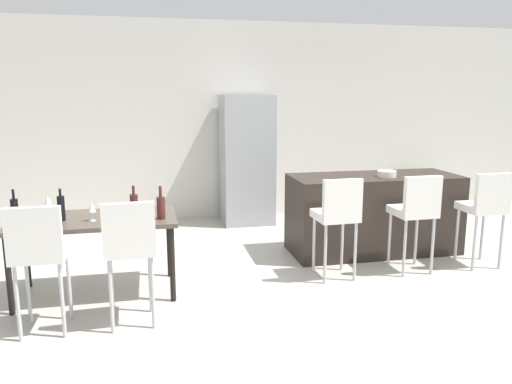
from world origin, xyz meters
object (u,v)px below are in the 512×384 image
(dining_chair_near, at_px, (39,249))
(wine_bottle_far, at_px, (161,207))
(refrigerator, at_px, (247,160))
(bar_chair_middle, at_px, (416,208))
(wine_bottle_corner, at_px, (134,205))
(potted_plant, at_px, (421,191))
(wine_glass_middle, at_px, (92,207))
(dining_table, at_px, (95,225))
(wine_glass_right, at_px, (48,200))
(bar_chair_left, at_px, (338,212))
(wine_bottle_left, at_px, (15,210))
(wine_bottle_end, at_px, (61,208))
(dining_chair_far, at_px, (129,243))
(fruit_bowl, at_px, (387,174))
(kitchen_island, at_px, (373,214))
(bar_chair_right, at_px, (485,204))

(dining_chair_near, distance_m, wine_bottle_far, 1.11)
(refrigerator, bearing_deg, bar_chair_middle, -62.18)
(wine_bottle_corner, relative_size, potted_plant, 0.48)
(dining_chair_near, xyz_separation_m, wine_glass_middle, (0.34, 0.63, 0.17))
(wine_glass_middle, bearing_deg, wine_bottle_corner, 16.66)
(wine_bottle_corner, relative_size, wine_glass_middle, 1.66)
(dining_table, xyz_separation_m, potted_plant, (4.71, 2.35, -0.32))
(wine_bottle_corner, relative_size, wine_bottle_far, 0.95)
(wine_bottle_far, bearing_deg, wine_glass_right, 156.75)
(wine_glass_right, bearing_deg, refrigerator, 41.67)
(bar_chair_left, relative_size, wine_bottle_left, 3.56)
(wine_bottle_end, distance_m, wine_bottle_far, 0.89)
(bar_chair_left, relative_size, dining_table, 0.71)
(dining_table, bearing_deg, bar_chair_left, -2.62)
(bar_chair_middle, relative_size, wine_glass_middle, 6.03)
(dining_table, xyz_separation_m, dining_chair_far, (0.34, -0.74, 0.03))
(wine_bottle_far, relative_size, wine_glass_right, 1.73)
(wine_glass_middle, xyz_separation_m, potted_plant, (4.71, 2.47, -0.52))
(dining_chair_far, xyz_separation_m, wine_bottle_end, (-0.61, 0.71, 0.16))
(dining_chair_far, xyz_separation_m, fruit_bowl, (2.85, 1.30, 0.26))
(kitchen_island, height_order, wine_glass_middle, kitchen_island)
(bar_chair_middle, distance_m, dining_chair_near, 3.59)
(wine_bottle_end, relative_size, fruit_bowl, 1.36)
(dining_table, distance_m, wine_bottle_corner, 0.41)
(dining_chair_near, distance_m, wine_bottle_end, 0.73)
(dining_chair_far, height_order, wine_bottle_far, dining_chair_far)
(kitchen_island, xyz_separation_m, wine_bottle_left, (-3.76, -0.68, 0.39))
(dining_table, bearing_deg, wine_bottle_end, -171.89)
(bar_chair_left, bearing_deg, wine_bottle_corner, 177.15)
(bar_chair_middle, distance_m, wine_bottle_far, 2.60)
(dining_chair_far, distance_m, potted_plant, 5.37)
(dining_chair_near, height_order, wine_bottle_end, dining_chair_near)
(kitchen_island, bearing_deg, wine_bottle_left, -169.79)
(kitchen_island, distance_m, wine_bottle_left, 3.84)
(kitchen_island, bearing_deg, wine_bottle_end, -168.21)
(dining_chair_near, relative_size, dining_chair_far, 1.00)
(wine_bottle_left, bearing_deg, potted_plant, 23.74)
(bar_chair_left, xyz_separation_m, fruit_bowl, (0.85, 0.66, 0.26))
(wine_bottle_left, relative_size, wine_bottle_far, 0.98)
(wine_bottle_far, xyz_separation_m, potted_plant, (4.10, 2.52, -0.50))
(bar_chair_right, bearing_deg, refrigerator, 130.63)
(bar_chair_middle, relative_size, dining_table, 0.71)
(kitchen_island, relative_size, wine_bottle_left, 6.68)
(dining_chair_near, relative_size, wine_bottle_far, 3.48)
(wine_bottle_end, bearing_deg, bar_chair_left, -1.50)
(dining_chair_near, xyz_separation_m, wine_bottle_end, (0.06, 0.71, 0.16))
(bar_chair_right, height_order, dining_chair_near, same)
(dining_chair_near, bearing_deg, wine_bottle_corner, 46.40)
(wine_bottle_corner, bearing_deg, fruit_bowl, 11.24)
(wine_glass_right, bearing_deg, wine_bottle_end, -61.90)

